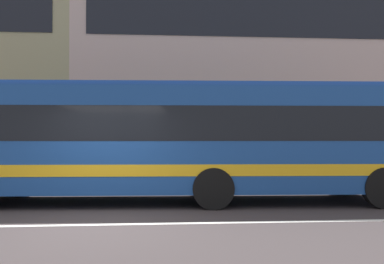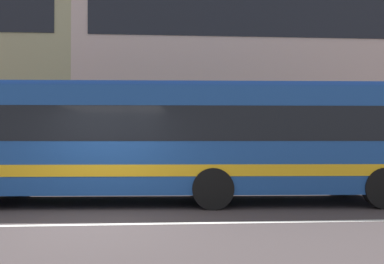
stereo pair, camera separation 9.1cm
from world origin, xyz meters
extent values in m
plane|color=#403838|center=(0.00, 0.00, 0.00)|extent=(160.00, 160.00, 0.00)
cube|color=silver|center=(0.00, 0.00, 0.00)|extent=(60.00, 0.16, 0.01)
cube|color=#2B6329|center=(-0.58, 6.73, 0.37)|extent=(15.82, 1.10, 0.74)
cube|color=#C4AAA2|center=(6.47, 15.82, 6.62)|extent=(18.54, 11.31, 13.24)
cube|color=black|center=(6.47, 10.15, 7.68)|extent=(17.06, 0.04, 2.65)
cube|color=navy|center=(1.86, 2.67, 1.67)|extent=(11.83, 2.92, 2.63)
cube|color=black|center=(1.86, 2.67, 2.06)|extent=(11.13, 2.91, 0.84)
cube|color=gold|center=(1.86, 2.67, 0.94)|extent=(11.60, 2.93, 0.28)
cube|color=#22498F|center=(1.86, 2.67, 3.04)|extent=(11.34, 2.51, 0.12)
cylinder|color=black|center=(-2.96, 3.99, 0.50)|extent=(1.01, 0.32, 1.00)
cylinder|color=black|center=(2.55, 1.51, 0.50)|extent=(1.01, 0.32, 1.00)
cylinder|color=black|center=(2.64, 3.77, 0.50)|extent=(1.01, 0.32, 1.00)
cylinder|color=black|center=(6.68, 1.35, 0.50)|extent=(1.01, 0.32, 1.00)
cylinder|color=black|center=(6.77, 3.60, 0.50)|extent=(1.01, 0.32, 1.00)
camera|label=1|loc=(1.31, -8.06, 1.73)|focal=37.69mm
camera|label=2|loc=(1.40, -8.07, 1.73)|focal=37.69mm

